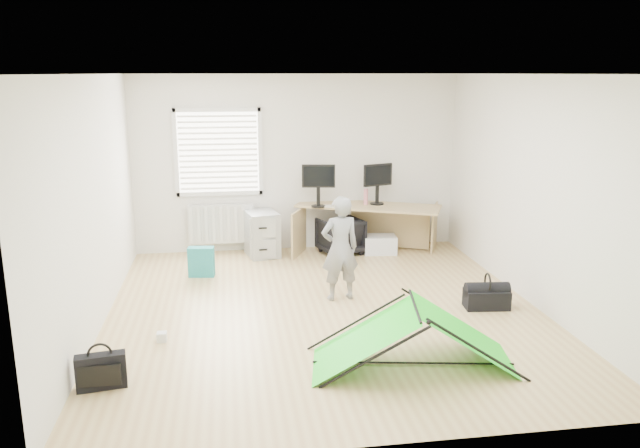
{
  "coord_description": "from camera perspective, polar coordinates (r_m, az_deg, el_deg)",
  "views": [
    {
      "loc": [
        -1.08,
        -6.77,
        2.71
      ],
      "look_at": [
        0.0,
        0.4,
        0.95
      ],
      "focal_mm": 35.0,
      "sensor_mm": 36.0,
      "label": 1
    }
  ],
  "objects": [
    {
      "name": "desk",
      "position": [
        9.66,
        4.38,
        -0.42
      ],
      "size": [
        2.27,
        1.52,
        0.74
      ],
      "primitive_type": "cube",
      "rotation": [
        0.0,
        0.0,
        -0.42
      ],
      "color": "tan",
      "rests_on": "ground"
    },
    {
      "name": "back_wall",
      "position": [
        9.68,
        -2.07,
        5.56
      ],
      "size": [
        5.0,
        0.02,
        2.7
      ],
      "primitive_type": "cube",
      "color": "silver",
      "rests_on": "ground"
    },
    {
      "name": "white_box",
      "position": [
        6.76,
        -14.26,
        -9.97
      ],
      "size": [
        0.1,
        0.1,
        0.1
      ],
      "primitive_type": "cube",
      "rotation": [
        0.0,
        0.0,
        -0.02
      ],
      "color": "silver",
      "rests_on": "ground"
    },
    {
      "name": "window",
      "position": [
        9.55,
        -9.27,
        6.49
      ],
      "size": [
        1.2,
        0.06,
        1.2
      ],
      "primitive_type": "cube",
      "color": "silver",
      "rests_on": "back_wall"
    },
    {
      "name": "tote_bag",
      "position": [
        8.66,
        -10.8,
        -3.41
      ],
      "size": [
        0.36,
        0.2,
        0.41
      ],
      "primitive_type": "cube",
      "rotation": [
        0.0,
        0.0,
        -0.13
      ],
      "color": "teal",
      "rests_on": "ground"
    },
    {
      "name": "person",
      "position": [
        7.54,
        1.84,
        -2.25
      ],
      "size": [
        0.51,
        0.38,
        1.29
      ],
      "primitive_type": "imported",
      "rotation": [
        0.0,
        0.0,
        3.3
      ],
      "color": "gray",
      "rests_on": "ground"
    },
    {
      "name": "kite",
      "position": [
        6.05,
        8.59,
        -10.04
      ],
      "size": [
        2.04,
        1.16,
        0.6
      ],
      "primitive_type": null,
      "rotation": [
        0.0,
        0.0,
        -0.17
      ],
      "color": "#14D515",
      "rests_on": "ground"
    },
    {
      "name": "filing_cabinet",
      "position": [
        9.49,
        -5.35,
        -0.88
      ],
      "size": [
        0.55,
        0.66,
        0.68
      ],
      "primitive_type": "cube",
      "rotation": [
        0.0,
        0.0,
        0.21
      ],
      "color": "#A3A5A8",
      "rests_on": "ground"
    },
    {
      "name": "storage_crate",
      "position": [
        9.66,
        5.48,
        -1.86
      ],
      "size": [
        0.52,
        0.39,
        0.28
      ],
      "primitive_type": "cube",
      "rotation": [
        0.0,
        0.0,
        -0.1
      ],
      "color": "silver",
      "rests_on": "ground"
    },
    {
      "name": "duffel_bag",
      "position": [
        7.67,
        14.98,
        -6.63
      ],
      "size": [
        0.54,
        0.31,
        0.22
      ],
      "primitive_type": "cube",
      "rotation": [
        0.0,
        0.0,
        -0.1
      ],
      "color": "black",
      "rests_on": "ground"
    },
    {
      "name": "monitor_left",
      "position": [
        9.38,
        -0.16,
        3.0
      ],
      "size": [
        0.51,
        0.19,
        0.47
      ],
      "primitive_type": "cube",
      "rotation": [
        0.0,
        0.0,
        -0.16
      ],
      "color": "black",
      "rests_on": "desk"
    },
    {
      "name": "ground",
      "position": [
        7.37,
        0.47,
        -7.92
      ],
      "size": [
        5.5,
        5.5,
        0.0
      ],
      "primitive_type": "plane",
      "color": "tan",
      "rests_on": "ground"
    },
    {
      "name": "laptop_bag",
      "position": [
        5.94,
        -19.38,
        -12.6
      ],
      "size": [
        0.44,
        0.19,
        0.32
      ],
      "primitive_type": "cube",
      "rotation": [
        0.0,
        0.0,
        0.16
      ],
      "color": "black",
      "rests_on": "ground"
    },
    {
      "name": "monitor_right",
      "position": [
        9.6,
        5.25,
        3.16
      ],
      "size": [
        0.49,
        0.25,
        0.46
      ],
      "primitive_type": "cube",
      "rotation": [
        0.0,
        0.0,
        0.32
      ],
      "color": "black",
      "rests_on": "desk"
    },
    {
      "name": "thermos",
      "position": [
        9.6,
        4.21,
        2.5
      ],
      "size": [
        0.08,
        0.08,
        0.24
      ],
      "primitive_type": "cylinder",
      "rotation": [
        0.0,
        0.0,
        0.31
      ],
      "color": "#D07481",
      "rests_on": "desk"
    },
    {
      "name": "keyboard",
      "position": [
        9.42,
        0.83,
        1.64
      ],
      "size": [
        0.43,
        0.27,
        0.02
      ],
      "primitive_type": "cube",
      "rotation": [
        0.0,
        0.0,
        -0.36
      ],
      "color": "beige",
      "rests_on": "desk"
    },
    {
      "name": "office_chair",
      "position": [
        9.57,
        1.88,
        -1.09
      ],
      "size": [
        0.76,
        0.77,
        0.56
      ],
      "primitive_type": "imported",
      "rotation": [
        0.0,
        0.0,
        3.46
      ],
      "color": "black",
      "rests_on": "ground"
    },
    {
      "name": "radiator",
      "position": [
        9.71,
        -9.03,
        0.01
      ],
      "size": [
        1.0,
        0.12,
        0.6
      ],
      "primitive_type": "cube",
      "color": "silver",
      "rests_on": "back_wall"
    }
  ]
}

